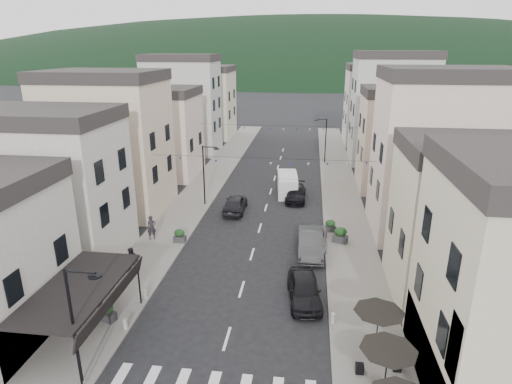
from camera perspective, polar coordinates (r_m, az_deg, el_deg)
sidewalk_left at (r=48.66m, az=-6.74°, el=0.87°), size 4.00×76.00×0.12m
sidewalk_right at (r=47.41m, az=11.15°, el=0.16°), size 4.00×76.00×0.12m
hill_backdrop at (r=313.28m, az=6.81°, el=15.89°), size 640.00×360.00×70.00m
boutique_awning at (r=24.19m, az=-22.04°, el=-11.88°), size 3.77×7.50×3.28m
buildings_row_left at (r=54.63m, az=-12.77°, el=9.05°), size 10.20×54.16×14.00m
buildings_row_right at (r=51.32m, az=19.18°, el=8.10°), size 10.20×54.16×14.50m
cafe_terrace at (r=20.42m, az=17.18°, el=-20.07°), size 2.50×8.10×2.53m
streetlamp_left_near at (r=21.06m, az=-22.70°, el=-14.97°), size 1.70×0.56×6.00m
streetlamp_left_far at (r=41.65m, az=-6.64°, el=3.04°), size 1.70×0.56×6.00m
streetlamp_right_far at (r=58.02m, az=9.02°, el=7.39°), size 1.70×0.56×6.00m
bollards at (r=23.74m, az=-4.16°, el=-18.84°), size 11.66×10.26×0.60m
bunting_near at (r=36.32m, az=0.73°, el=4.02°), size 19.00×0.28×0.62m
bunting_far at (r=51.88m, az=2.78°, el=8.47°), size 19.00×0.28×0.62m
parked_car_a at (r=27.05m, az=6.45°, el=-12.75°), size 2.47×4.93×1.61m
parked_car_b at (r=32.76m, az=7.28°, el=-6.77°), size 1.96×5.26×1.72m
parked_car_c at (r=34.14m, az=7.67°, el=-6.11°), size 2.28×4.64×1.27m
parked_car_d at (r=43.90m, az=5.33°, el=-0.18°), size 2.02×4.91×1.42m
parked_car_e at (r=40.64m, az=-2.80°, el=-1.53°), size 2.00×4.83×1.64m
delivery_van at (r=45.51m, az=4.19°, el=1.16°), size 2.46×5.17×2.39m
pedestrian_a at (r=35.55m, az=-13.75°, el=-4.62°), size 0.86×0.75×1.98m
pedestrian_b at (r=30.86m, az=-16.22°, el=-8.74°), size 0.98×0.82×1.82m
planter_la at (r=26.54m, az=-19.33°, el=-14.82°), size 1.13×0.80×1.14m
planter_lb at (r=34.76m, az=-10.16°, el=-5.76°), size 0.98×0.57×1.08m
planter_ra at (r=26.41m, az=15.61°, el=-14.55°), size 1.12×0.73×1.17m
planter_rb at (r=34.76m, az=11.18°, el=-5.64°), size 1.29×0.97×1.28m
planter_rc at (r=36.64m, az=9.87°, el=-4.45°), size 0.99×0.63×1.04m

